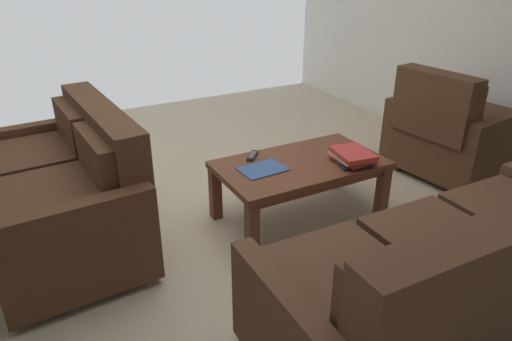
{
  "coord_description": "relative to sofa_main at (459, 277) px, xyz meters",
  "views": [
    {
      "loc": [
        1.13,
        2.56,
        1.72
      ],
      "look_at": [
        0.13,
        0.7,
        0.72
      ],
      "focal_mm": 33.08,
      "sensor_mm": 36.0,
      "label": 1
    }
  ],
  "objects": [
    {
      "name": "armchair_side",
      "position": [
        -1.44,
        -1.3,
        0.02
      ],
      "size": [
        0.89,
        0.93,
        0.89
      ],
      "color": "black",
      "rests_on": "ground"
    },
    {
      "name": "sofa_main",
      "position": [
        0.0,
        0.0,
        0.0
      ],
      "size": [
        1.87,
        0.84,
        0.84
      ],
      "color": "black",
      "rests_on": "ground"
    },
    {
      "name": "loose_magazine",
      "position": [
        0.3,
        -1.3,
        0.07
      ],
      "size": [
        0.3,
        0.22,
        0.01
      ],
      "primitive_type": "cube",
      "rotation": [
        0.0,
        0.0,
        1.63
      ],
      "color": "#385693",
      "rests_on": "coffee_table"
    },
    {
      "name": "tv_remote",
      "position": [
        0.26,
        -1.51,
        0.08
      ],
      "size": [
        0.14,
        0.15,
        0.02
      ],
      "color": "black",
      "rests_on": "coffee_table"
    },
    {
      "name": "book_stack",
      "position": [
        -0.28,
        -1.12,
        0.11
      ],
      "size": [
        0.27,
        0.33,
        0.09
      ],
      "color": "black",
      "rests_on": "coffee_table"
    },
    {
      "name": "ground_plane",
      "position": [
        0.51,
        -1.48,
        -0.36
      ],
      "size": [
        5.12,
        5.61,
        0.01
      ],
      "primitive_type": "cube",
      "color": "beige"
    },
    {
      "name": "loveseat_near",
      "position": [
        1.46,
        -1.71,
        0.02
      ],
      "size": [
        0.91,
        1.46,
        0.87
      ],
      "color": "black",
      "rests_on": "ground"
    },
    {
      "name": "coffee_table",
      "position": [
        0.02,
        -1.29,
        0.0
      ],
      "size": [
        1.11,
        0.63,
        0.42
      ],
      "color": "brown",
      "rests_on": "ground"
    }
  ]
}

